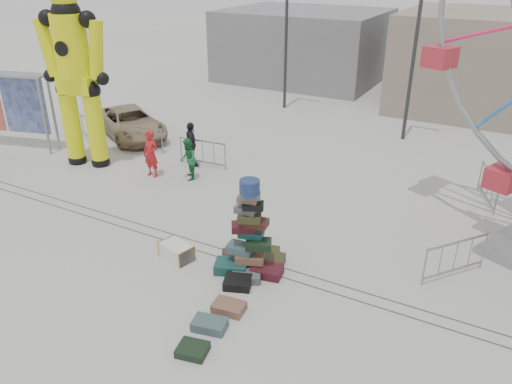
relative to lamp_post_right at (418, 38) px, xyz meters
The scene contains 25 objects.
ground 14.09m from the lamp_post_right, 103.39° to the right, with size 90.00×90.00×0.00m, color #9E9E99.
track_line_near 13.54m from the lamp_post_right, 104.01° to the right, with size 40.00×0.04×0.01m, color #47443F.
track_line_far 13.18m from the lamp_post_right, 104.46° to the right, with size 40.00×0.04×0.01m, color #47443F.
building_left 13.00m from the lamp_post_right, 135.30° to the left, with size 10.00×8.00×4.40m, color gray.
lamp_post_right is the anchor object (origin of this frame).
lamp_post_left 7.28m from the lamp_post_right, 164.05° to the left, with size 1.41×0.25×8.00m.
suitcase_tower 13.06m from the lamp_post_right, 95.33° to the right, with size 1.99×1.73×2.65m.
crash_test_dummy 13.92m from the lamp_post_right, 139.11° to the right, with size 2.81×1.23×7.06m.
banner_scaffold 17.72m from the lamp_post_right, 147.93° to the right, with size 4.56×1.92×3.28m.
steamer_trunk 14.05m from the lamp_post_right, 103.87° to the right, with size 0.95×0.55×0.44m, color silver.
row_case_0 12.50m from the lamp_post_right, 95.40° to the right, with size 0.74×0.51×0.20m, color #38371C.
row_case_1 13.40m from the lamp_post_right, 94.86° to the right, with size 0.63×0.51×0.17m, color #525559.
row_case_2 14.04m from the lamp_post_right, 94.52° to the right, with size 0.69×0.57×0.24m, color black.
row_case_3 14.92m from the lamp_post_right, 92.98° to the right, with size 0.76×0.51×0.21m, color brown.
row_case_4 15.63m from the lamp_post_right, 93.06° to the right, with size 0.77×0.49×0.23m, color #41595D.
row_case_5 16.42m from the lamp_post_right, 92.51° to the right, with size 0.64×0.55×0.18m, color black.
barricade_dummy_a 14.99m from the lamp_post_right, 151.14° to the right, with size 2.00×0.10×1.10m, color gray, non-canonical shape.
barricade_dummy_b 12.47m from the lamp_post_right, 144.12° to the right, with size 2.00×0.10×1.10m, color gray, non-canonical shape.
barricade_dummy_c 10.27m from the lamp_post_right, 131.97° to the right, with size 2.00×0.10×1.10m, color gray, non-canonical shape.
barricade_wheel_front 11.53m from the lamp_post_right, 70.03° to the right, with size 2.00×0.10×1.10m, color gray, non-canonical shape.
barricade_wheel_back 7.53m from the lamp_post_right, 51.85° to the right, with size 2.00×0.10×1.10m, color gray, non-canonical shape.
pedestrian_red 12.10m from the lamp_post_right, 130.25° to the right, with size 0.66×0.43×1.81m, color #B2191D.
pedestrian_green 11.00m from the lamp_post_right, 125.91° to the right, with size 0.77×0.60×1.58m, color #1B6C35.
pedestrian_black 10.53m from the lamp_post_right, 132.73° to the right, with size 1.06×0.44×1.81m, color black.
parked_suv 13.19m from the lamp_post_right, 153.06° to the right, with size 2.18×4.72×1.31m, color #9C8365.
Camera 1 is at (7.48, -9.28, 7.75)m, focal length 35.00 mm.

